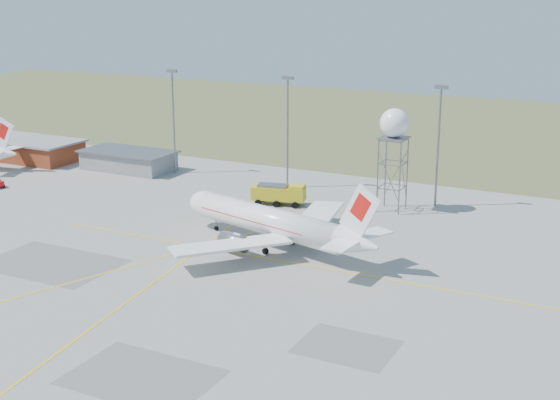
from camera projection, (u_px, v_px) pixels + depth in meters
The scene contains 10 objects.
ground at pixel (95, 336), 83.38m from camera, with size 400.00×400.00×0.00m, color #A5A59F.
grass_strip at pixel (449, 128), 203.37m from camera, with size 400.00×120.00×0.03m, color #4F5D33.
building_orange at pixel (12, 147), 168.94m from camera, with size 33.00×12.00×4.30m.
building_grey at pixel (129, 160), 157.51m from camera, with size 19.00×10.00×3.90m.
mast_a at pixel (173, 113), 152.12m from camera, with size 2.20×0.50×20.50m.
mast_b at pixel (288, 123), 141.12m from camera, with size 2.20×0.50×20.50m.
mast_c at pixel (439, 136), 128.80m from camera, with size 2.20×0.50×20.50m.
airliner_main at pixel (272, 223), 110.55m from camera, with size 35.05×33.30×12.08m.
radar_tower at pixel (393, 154), 127.05m from camera, with size 4.72×4.72×17.09m.
fire_truck at pixel (280, 195), 132.47m from camera, with size 9.52×5.31×3.62m.
Camera 1 is at (52.58, -58.91, 36.40)m, focal length 50.00 mm.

